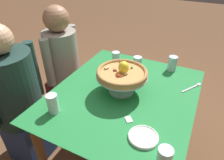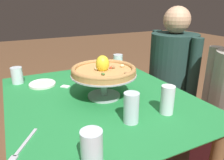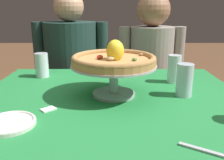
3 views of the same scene
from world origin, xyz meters
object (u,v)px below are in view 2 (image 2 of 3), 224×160
at_px(side_plate, 42,84).
at_px(pizza, 104,70).
at_px(pizza_stand, 104,81).
at_px(water_glass_front_right, 92,149).
at_px(water_glass_back_left, 118,64).
at_px(dinner_fork, 23,146).
at_px(water_glass_back_right, 167,102).
at_px(sugar_packet, 65,86).
at_px(water_glass_side_right, 131,110).
at_px(diner_left, 171,84).
at_px(water_glass_front_left, 17,76).

bearing_deg(side_plate, pizza, 39.79).
height_order(pizza_stand, side_plate, pizza_stand).
distance_m(water_glass_front_right, water_glass_back_left, 0.99).
xyz_separation_m(pizza, dinner_fork, (0.27, -0.44, -0.15)).
bearing_deg(pizza_stand, water_glass_back_right, 32.18).
height_order(water_glass_front_right, sugar_packet, water_glass_front_right).
bearing_deg(dinner_fork, water_glass_back_left, 131.60).
bearing_deg(side_plate, water_glass_back_right, 36.40).
xyz_separation_m(water_glass_side_right, dinner_fork, (-0.02, -0.44, -0.06)).
relative_size(water_glass_back_left, diner_left, 0.10).
bearing_deg(pizza, diner_left, 111.94).
relative_size(pizza_stand, water_glass_side_right, 2.56).
xyz_separation_m(dinner_fork, diner_left, (-0.57, 1.18, -0.16)).
bearing_deg(water_glass_back_right, dinner_fork, -92.64).
distance_m(pizza_stand, water_glass_front_left, 0.60).
bearing_deg(pizza, water_glass_front_right, -28.49).
height_order(water_glass_front_right, water_glass_side_right, water_glass_side_right).
bearing_deg(water_glass_side_right, pizza, 179.24).
distance_m(water_glass_back_left, sugar_packet, 0.46).
relative_size(water_glass_back_right, water_glass_side_right, 0.99).
distance_m(pizza_stand, diner_left, 0.84).
bearing_deg(pizza_stand, water_glass_front_left, -136.82).
distance_m(water_glass_front_left, dinner_fork, 0.70).
bearing_deg(dinner_fork, pizza, 121.18).
height_order(pizza, side_plate, pizza).
bearing_deg(pizza, pizza_stand, 140.31).
distance_m(side_plate, sugar_packet, 0.15).
bearing_deg(water_glass_front_left, water_glass_front_right, 10.20).
relative_size(water_glass_side_right, sugar_packet, 2.72).
height_order(water_glass_side_right, diner_left, diner_left).
xyz_separation_m(water_glass_front_left, water_glass_back_right, (0.73, 0.59, 0.01)).
relative_size(water_glass_front_right, water_glass_back_left, 0.94).
distance_m(side_plate, dinner_fork, 0.62).
distance_m(water_glass_back_right, water_glass_side_right, 0.19).
relative_size(pizza_stand, water_glass_back_left, 2.75).
bearing_deg(sugar_packet, water_glass_back_left, 107.69).
height_order(pizza_stand, dinner_fork, pizza_stand).
bearing_deg(water_glass_back_left, pizza_stand, -37.00).
relative_size(water_glass_back_left, side_plate, 0.78).
height_order(water_glass_back_right, sugar_packet, water_glass_back_right).
height_order(sugar_packet, diner_left, diner_left).
bearing_deg(water_glass_side_right, diner_left, 128.39).
xyz_separation_m(pizza_stand, sugar_packet, (-0.24, -0.15, -0.09)).
bearing_deg(water_glass_front_right, diner_left, 127.34).
relative_size(water_glass_back_right, diner_left, 0.11).
bearing_deg(water_glass_front_right, water_glass_side_right, 123.93).
distance_m(water_glass_front_right, sugar_packet, 0.70).
relative_size(pizza, water_glass_front_right, 2.86).
height_order(water_glass_back_right, diner_left, diner_left).
distance_m(water_glass_side_right, water_glass_back_left, 0.73).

